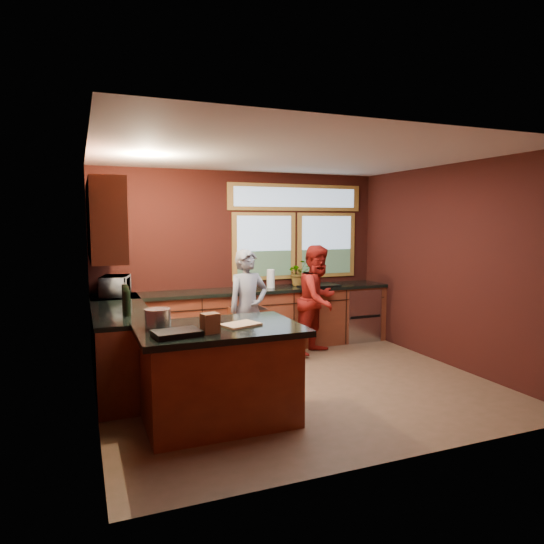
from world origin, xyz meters
TOP-DOWN VIEW (x-y plane):
  - floor at (0.00, 0.00)m, footprint 4.50×4.50m
  - room_shell at (-0.60, 0.32)m, footprint 4.52×4.02m
  - back_counter at (0.20, 1.70)m, footprint 4.50×0.64m
  - left_counter at (-1.95, 0.85)m, footprint 0.64×2.30m
  - island at (-1.15, -0.71)m, footprint 1.55×1.05m
  - person_grey at (-0.32, 0.85)m, footprint 0.63×0.47m
  - person_red at (0.88, 1.15)m, footprint 0.98×0.92m
  - microwave at (-1.92, 1.70)m, footprint 0.45×0.57m
  - potted_plant at (0.84, 1.75)m, footprint 0.37×0.32m
  - paper_towel at (0.34, 1.70)m, footprint 0.12×0.12m
  - cutting_board at (-0.95, -0.76)m, footprint 0.41×0.35m
  - stock_pot at (-1.70, -0.56)m, footprint 0.24×0.24m
  - paper_bag at (-1.30, -0.96)m, footprint 0.17×0.15m
  - black_tray at (-1.60, -0.96)m, footprint 0.43×0.33m

SIDE VIEW (x-z plane):
  - floor at x=0.00m, z-range 0.00..0.00m
  - back_counter at x=0.20m, z-range 0.00..0.93m
  - left_counter at x=-1.95m, z-range 0.00..0.93m
  - island at x=-1.15m, z-range 0.01..0.95m
  - person_grey at x=-0.32m, z-range 0.00..1.58m
  - person_red at x=0.88m, z-range 0.00..1.60m
  - cutting_board at x=-0.95m, z-range 0.94..0.96m
  - black_tray at x=-1.60m, z-range 0.94..0.99m
  - stock_pot at x=-1.70m, z-range 0.94..1.12m
  - paper_bag at x=-1.30m, z-range 0.94..1.12m
  - microwave at x=-1.92m, z-range 0.93..1.21m
  - paper_towel at x=0.34m, z-range 0.93..1.21m
  - potted_plant at x=0.84m, z-range 0.93..1.34m
  - room_shell at x=-0.60m, z-range 0.44..3.15m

